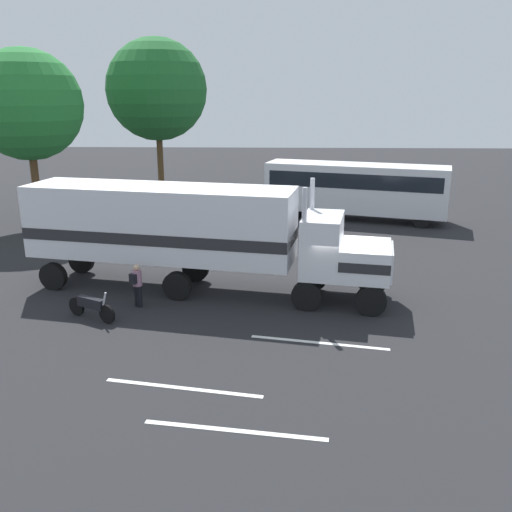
{
  "coord_description": "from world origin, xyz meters",
  "views": [
    {
      "loc": [
        -2.58,
        -19.48,
        7.64
      ],
      "look_at": [
        -3.27,
        0.71,
        1.6
      ],
      "focal_mm": 38.63,
      "sensor_mm": 36.0,
      "label": 1
    }
  ],
  "objects_px": {
    "person_bystander": "(137,284)",
    "motorcycle": "(92,306)",
    "semi_truck": "(188,229)",
    "parked_car": "(171,216)",
    "tree_center": "(27,105)",
    "parked_bus": "(356,186)",
    "tree_left": "(157,90)"
  },
  "relations": [
    {
      "from": "parked_car",
      "to": "tree_center",
      "type": "height_order",
      "value": "tree_center"
    },
    {
      "from": "person_bystander",
      "to": "tree_left",
      "type": "xyz_separation_m",
      "value": [
        -3.37,
        21.47,
        6.88
      ]
    },
    {
      "from": "semi_truck",
      "to": "parked_bus",
      "type": "relative_size",
      "value": 1.28
    },
    {
      "from": "semi_truck",
      "to": "motorcycle",
      "type": "bearing_deg",
      "value": -134.22
    },
    {
      "from": "parked_car",
      "to": "person_bystander",
      "type": "bearing_deg",
      "value": -85.51
    },
    {
      "from": "parked_bus",
      "to": "parked_car",
      "type": "xyz_separation_m",
      "value": [
        -10.94,
        -3.2,
        -1.26
      ]
    },
    {
      "from": "person_bystander",
      "to": "parked_bus",
      "type": "distance_m",
      "value": 18.12
    },
    {
      "from": "parked_car",
      "to": "tree_left",
      "type": "height_order",
      "value": "tree_left"
    },
    {
      "from": "parked_car",
      "to": "motorcycle",
      "type": "relative_size",
      "value": 2.45
    },
    {
      "from": "tree_left",
      "to": "tree_center",
      "type": "xyz_separation_m",
      "value": [
        -5.51,
        -8.93,
        -0.85
      ]
    },
    {
      "from": "semi_truck",
      "to": "parked_car",
      "type": "bearing_deg",
      "value": 104.43
    },
    {
      "from": "motorcycle",
      "to": "parked_car",
      "type": "bearing_deg",
      "value": 88.26
    },
    {
      "from": "motorcycle",
      "to": "parked_bus",
      "type": "bearing_deg",
      "value": 55.14
    },
    {
      "from": "parked_bus",
      "to": "tree_left",
      "type": "bearing_deg",
      "value": 154.41
    },
    {
      "from": "parked_bus",
      "to": "parked_car",
      "type": "relative_size",
      "value": 2.39
    },
    {
      "from": "parked_bus",
      "to": "tree_left",
      "type": "height_order",
      "value": "tree_left"
    },
    {
      "from": "semi_truck",
      "to": "person_bystander",
      "type": "height_order",
      "value": "semi_truck"
    },
    {
      "from": "parked_car",
      "to": "tree_left",
      "type": "distance_m",
      "value": 12.12
    },
    {
      "from": "parked_bus",
      "to": "tree_center",
      "type": "height_order",
      "value": "tree_center"
    },
    {
      "from": "parked_bus",
      "to": "motorcycle",
      "type": "bearing_deg",
      "value": -124.86
    },
    {
      "from": "motorcycle",
      "to": "person_bystander",
      "type": "bearing_deg",
      "value": 42.35
    },
    {
      "from": "person_bystander",
      "to": "parked_bus",
      "type": "relative_size",
      "value": 0.14
    },
    {
      "from": "person_bystander",
      "to": "motorcycle",
      "type": "bearing_deg",
      "value": -137.65
    },
    {
      "from": "person_bystander",
      "to": "tree_center",
      "type": "distance_m",
      "value": 16.51
    },
    {
      "from": "parked_bus",
      "to": "motorcycle",
      "type": "relative_size",
      "value": 5.87
    },
    {
      "from": "parked_bus",
      "to": "motorcycle",
      "type": "distance_m",
      "value": 19.89
    },
    {
      "from": "semi_truck",
      "to": "person_bystander",
      "type": "distance_m",
      "value": 2.96
    },
    {
      "from": "person_bystander",
      "to": "parked_car",
      "type": "bearing_deg",
      "value": 94.49
    },
    {
      "from": "semi_truck",
      "to": "tree_center",
      "type": "bearing_deg",
      "value": 134.54
    },
    {
      "from": "parked_car",
      "to": "tree_center",
      "type": "xyz_separation_m",
      "value": [
        -7.95,
        0.68,
        6.12
      ]
    },
    {
      "from": "parked_car",
      "to": "tree_center",
      "type": "distance_m",
      "value": 10.06
    },
    {
      "from": "semi_truck",
      "to": "motorcycle",
      "type": "relative_size",
      "value": 7.49
    }
  ]
}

